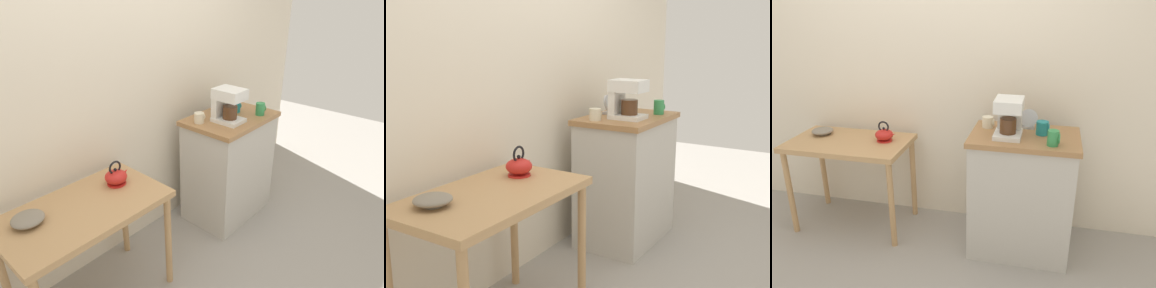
{
  "view_description": "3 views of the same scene",
  "coord_description": "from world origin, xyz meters",
  "views": [
    {
      "loc": [
        -1.43,
        -1.52,
        1.87
      ],
      "look_at": [
        0.19,
        -0.1,
        0.86
      ],
      "focal_mm": 32.12,
      "sensor_mm": 36.0,
      "label": 1
    },
    {
      "loc": [
        -2.16,
        -1.43,
        1.43
      ],
      "look_at": [
        0.08,
        -0.04,
        0.83
      ],
      "focal_mm": 43.36,
      "sensor_mm": 36.0,
      "label": 2
    },
    {
      "loc": [
        0.86,
        -2.51,
        1.8
      ],
      "look_at": [
        0.29,
        -0.03,
        0.8
      ],
      "focal_mm": 35.87,
      "sensor_mm": 36.0,
      "label": 3
    }
  ],
  "objects": [
    {
      "name": "teakettle",
      "position": [
        -0.36,
        0.05,
        0.79
      ],
      "size": [
        0.17,
        0.14,
        0.16
      ],
      "color": "red",
      "rests_on": "wooden_table"
    },
    {
      "name": "mug_small_cream",
      "position": [
        0.44,
        0.05,
        0.95
      ],
      "size": [
        0.08,
        0.08,
        0.08
      ],
      "color": "beige",
      "rests_on": "kitchen_counter"
    },
    {
      "name": "wooden_table",
      "position": [
        -0.63,
        -0.01,
        0.64
      ],
      "size": [
        0.93,
        0.54,
        0.73
      ],
      "color": "tan",
      "rests_on": "ground_plane"
    },
    {
      "name": "kitchen_counter",
      "position": [
        0.71,
        -0.05,
        0.45
      ],
      "size": [
        0.73,
        0.5,
        0.91
      ],
      "color": "#BCB7AD",
      "rests_on": "ground_plane"
    },
    {
      "name": "table_clock",
      "position": [
        0.72,
        0.1,
        0.97
      ],
      "size": [
        0.13,
        0.06,
        0.14
      ],
      "color": "#B2B5BA",
      "rests_on": "kitchen_counter"
    },
    {
      "name": "bowl_stoneware",
      "position": [
        -0.91,
        0.07,
        0.76
      ],
      "size": [
        0.17,
        0.17,
        0.05
      ],
      "color": "gray",
      "rests_on": "wooden_table"
    },
    {
      "name": "ground_plane",
      "position": [
        0.0,
        0.0,
        0.0
      ],
      "size": [
        8.0,
        8.0,
        0.0
      ],
      "primitive_type": "plane",
      "color": "gray"
    },
    {
      "name": "mug_dark_teal",
      "position": [
        0.83,
        -0.01,
        0.95
      ],
      "size": [
        0.09,
        0.08,
        0.09
      ],
      "color": "teal",
      "rests_on": "kitchen_counter"
    },
    {
      "name": "mug_tall_green",
      "position": [
        0.9,
        -0.2,
        0.96
      ],
      "size": [
        0.08,
        0.07,
        0.1
      ],
      "color": "#338C4C",
      "rests_on": "kitchen_counter"
    },
    {
      "name": "coffee_maker",
      "position": [
        0.6,
        -0.08,
        1.05
      ],
      "size": [
        0.18,
        0.22,
        0.26
      ],
      "color": "white",
      "rests_on": "kitchen_counter"
    },
    {
      "name": "back_wall",
      "position": [
        0.1,
        0.37,
        1.4
      ],
      "size": [
        4.4,
        0.1,
        2.8
      ],
      "primitive_type": "cube",
      "color": "beige",
      "rests_on": "ground_plane"
    }
  ]
}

